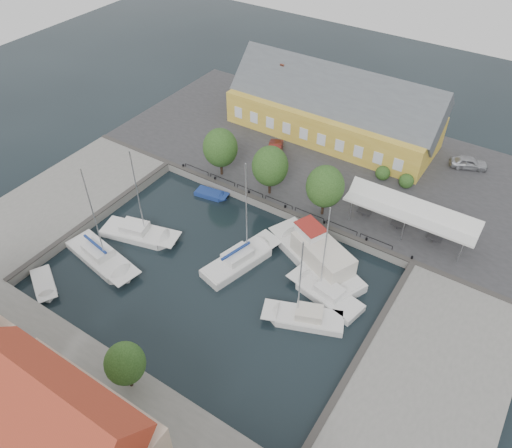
{
  "coord_description": "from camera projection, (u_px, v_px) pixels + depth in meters",
  "views": [
    {
      "loc": [
        22.19,
        -28.07,
        37.44
      ],
      "look_at": [
        0.0,
        6.0,
        1.5
      ],
      "focal_mm": 35.0,
      "sensor_mm": 36.0,
      "label": 1
    }
  ],
  "objects": [
    {
      "name": "quay_trees",
      "position": [
        270.0,
        166.0,
        56.62
      ],
      "size": [
        18.2,
        4.2,
        6.3
      ],
      "color": "black",
      "rests_on": "north_quay"
    },
    {
      "name": "north_quay",
      "position": [
        326.0,
        158.0,
        65.61
      ],
      "size": [
        56.0,
        26.0,
        1.0
      ],
      "primitive_type": "cube",
      "color": "#2D2D30",
      "rests_on": "ground"
    },
    {
      "name": "center_sailboat",
      "position": [
        240.0,
        261.0,
        51.67
      ],
      "size": [
        4.97,
        9.57,
        12.71
      ],
      "color": "silver",
      "rests_on": "ground"
    },
    {
      "name": "east_boat_a",
      "position": [
        326.0,
        295.0,
        48.34
      ],
      "size": [
        8.32,
        4.31,
        11.38
      ],
      "color": "silver",
      "rests_on": "ground"
    },
    {
      "name": "launch_nw",
      "position": [
        211.0,
        195.0,
        60.38
      ],
      "size": [
        4.32,
        2.26,
        0.88
      ],
      "color": "navy",
      "rests_on": "ground"
    },
    {
      "name": "west_quay",
      "position": [
        63.0,
        201.0,
        58.91
      ],
      "size": [
        12.0,
        24.0,
        1.0
      ],
      "primitive_type": "cube",
      "color": "slate",
      "rests_on": "ground"
    },
    {
      "name": "warehouse",
      "position": [
        330.0,
        109.0,
        67.43
      ],
      "size": [
        28.56,
        14.0,
        9.55
      ],
      "color": "gold",
      "rests_on": "north_quay"
    },
    {
      "name": "quay_edge_fittings",
      "position": [
        250.0,
        234.0,
        53.77
      ],
      "size": [
        56.0,
        24.72,
        0.4
      ],
      "color": "#383533",
      "rests_on": "north_quay"
    },
    {
      "name": "west_boat_c",
      "position": [
        139.0,
        234.0,
        54.87
      ],
      "size": [
        9.19,
        4.95,
        11.91
      ],
      "color": "silver",
      "rests_on": "ground"
    },
    {
      "name": "east_quay",
      "position": [
        427.0,
        384.0,
        40.91
      ],
      "size": [
        12.0,
        24.0,
        1.0
      ],
      "primitive_type": "cube",
      "color": "slate",
      "rests_on": "ground"
    },
    {
      "name": "ground",
      "position": [
        224.0,
        267.0,
        51.5
      ],
      "size": [
        140.0,
        140.0,
        0.0
      ],
      "primitive_type": "plane",
      "color": "black",
      "rests_on": "ground"
    },
    {
      "name": "car_red",
      "position": [
        275.0,
        151.0,
        64.55
      ],
      "size": [
        3.44,
        5.08,
        1.59
      ],
      "primitive_type": "imported",
      "rotation": [
        0.0,
        0.0,
        0.41
      ],
      "color": "maroon",
      "rests_on": "north_quay"
    },
    {
      "name": "east_boat_b",
      "position": [
        305.0,
        319.0,
        46.19
      ],
      "size": [
        7.95,
        5.09,
        10.54
      ],
      "color": "silver",
      "rests_on": "ground"
    },
    {
      "name": "tent_canopy",
      "position": [
        411.0,
        212.0,
        52.43
      ],
      "size": [
        14.0,
        4.0,
        2.83
      ],
      "color": "silver",
      "rests_on": "north_quay"
    },
    {
      "name": "south_bank",
      "position": [
        63.0,
        430.0,
        37.98
      ],
      "size": [
        56.0,
        14.0,
        1.0
      ],
      "primitive_type": "cube",
      "color": "slate",
      "rests_on": "ground"
    },
    {
      "name": "trawler",
      "position": [
        318.0,
        258.0,
        51.03
      ],
      "size": [
        12.51,
        8.32,
        5.0
      ],
      "color": "silver",
      "rests_on": "ground"
    },
    {
      "name": "launch_sw",
      "position": [
        44.0,
        285.0,
        49.51
      ],
      "size": [
        5.24,
        4.03,
        0.98
      ],
      "color": "silver",
      "rests_on": "ground"
    },
    {
      "name": "townhouses",
      "position": [
        35.0,
        435.0,
        32.26
      ],
      "size": [
        36.3,
        8.5,
        12.0
      ],
      "color": "beige",
      "rests_on": "south_bank"
    },
    {
      "name": "west_boat_d",
      "position": [
        102.0,
        258.0,
        52.07
      ],
      "size": [
        10.0,
        4.49,
        12.78
      ],
      "color": "silver",
      "rests_on": "ground"
    },
    {
      "name": "car_silver",
      "position": [
        469.0,
        163.0,
        62.58
      ],
      "size": [
        4.92,
        3.38,
        1.55
      ],
      "primitive_type": "imported",
      "rotation": [
        0.0,
        0.0,
        1.95
      ],
      "color": "#A2A4A9",
      "rests_on": "north_quay"
    }
  ]
}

